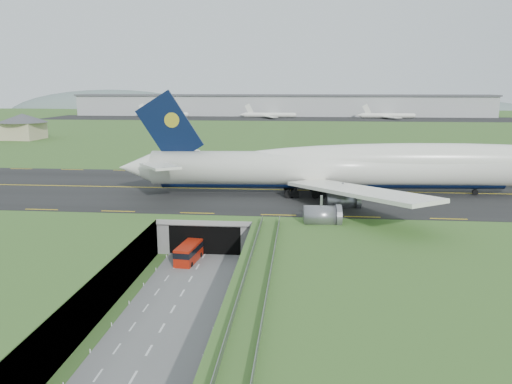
# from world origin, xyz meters

# --- Properties ---
(ground) EXTENTS (900.00, 900.00, 0.00)m
(ground) POSITION_xyz_m (0.00, 0.00, 0.00)
(ground) COLOR #3F6127
(ground) RESTS_ON ground
(airfield_deck) EXTENTS (800.00, 800.00, 6.00)m
(airfield_deck) POSITION_xyz_m (0.00, 0.00, 3.00)
(airfield_deck) COLOR gray
(airfield_deck) RESTS_ON ground
(trench_road) EXTENTS (12.00, 75.00, 0.20)m
(trench_road) POSITION_xyz_m (0.00, -7.50, 0.10)
(trench_road) COLOR slate
(trench_road) RESTS_ON ground
(taxiway) EXTENTS (800.00, 44.00, 0.18)m
(taxiway) POSITION_xyz_m (0.00, 33.00, 6.09)
(taxiway) COLOR black
(taxiway) RESTS_ON airfield_deck
(tunnel_portal) EXTENTS (17.00, 22.30, 6.00)m
(tunnel_portal) POSITION_xyz_m (0.00, 16.71, 3.33)
(tunnel_portal) COLOR gray
(tunnel_portal) RESTS_ON ground
(guideway) EXTENTS (3.00, 53.00, 7.05)m
(guideway) POSITION_xyz_m (11.00, -19.11, 5.32)
(guideway) COLOR #A8A8A3
(guideway) RESTS_ON ground
(jumbo_jet) EXTENTS (103.73, 64.90, 21.51)m
(jumbo_jet) POSITION_xyz_m (29.25, 30.09, 11.81)
(jumbo_jet) COLOR white
(jumbo_jet) RESTS_ON ground
(shuttle_tram) EXTENTS (3.44, 7.30, 2.88)m
(shuttle_tram) POSITION_xyz_m (-1.91, 4.45, 1.59)
(shuttle_tram) COLOR #AB1D0B
(shuttle_tram) RESTS_ON ground
(service_building) EXTENTS (20.78, 20.78, 10.61)m
(service_building) POSITION_xyz_m (-98.02, 125.73, 12.28)
(service_building) COLOR #C4B58D
(service_building) RESTS_ON ground
(cargo_terminal) EXTENTS (320.00, 67.00, 15.60)m
(cargo_terminal) POSITION_xyz_m (-0.05, 299.41, 13.96)
(cargo_terminal) COLOR #B2B2B2
(cargo_terminal) RESTS_ON ground
(distant_hills) EXTENTS (700.00, 91.00, 60.00)m
(distant_hills) POSITION_xyz_m (64.38, 430.00, -4.00)
(distant_hills) COLOR slate
(distant_hills) RESTS_ON ground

